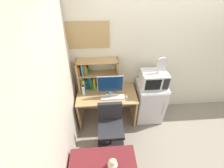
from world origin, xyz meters
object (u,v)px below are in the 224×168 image
object	(u,v)px
monitor	(110,85)
teddy_bear	(113,164)
keyboard	(112,97)
desk_fan	(161,64)
computer_mouse	(127,97)
hutch_bookshelf	(92,75)
desk_chair	(111,129)
wall_corkboard	(85,35)
water_bottle	(84,91)
mini_fridge	(149,102)
microwave	(154,79)

from	to	relation	value
monitor	teddy_bear	size ratio (longest dim) A/B	2.23
keyboard	desk_fan	world-z (taller)	desk_fan
computer_mouse	teddy_bear	world-z (taller)	computer_mouse
monitor	keyboard	world-z (taller)	monitor
computer_mouse	keyboard	bearing A→B (deg)	177.57
hutch_bookshelf	desk_chair	world-z (taller)	hutch_bookshelf
monitor	wall_corkboard	world-z (taller)	wall_corkboard
monitor	water_bottle	xyz separation A→B (m)	(-0.49, 0.06, -0.15)
keyboard	computer_mouse	size ratio (longest dim) A/B	4.05
desk_fan	monitor	bearing A→B (deg)	-175.16
hutch_bookshelf	teddy_bear	world-z (taller)	hutch_bookshelf
computer_mouse	hutch_bookshelf	bearing A→B (deg)	151.83
water_bottle	desk_chair	bearing A→B (deg)	-51.26
hutch_bookshelf	mini_fridge	distance (m)	1.29
hutch_bookshelf	teddy_bear	distance (m)	1.55
teddy_bear	wall_corkboard	size ratio (longest dim) A/B	0.26
water_bottle	desk_fan	bearing A→B (deg)	0.45
desk_chair	teddy_bear	distance (m)	0.72
desk_chair	desk_fan	bearing A→B (deg)	32.52
desk_fan	teddy_bear	world-z (taller)	desk_fan
mini_fridge	computer_mouse	bearing A→B (deg)	-163.51
mini_fridge	wall_corkboard	world-z (taller)	wall_corkboard
microwave	wall_corkboard	distance (m)	1.43
hutch_bookshelf	keyboard	world-z (taller)	hutch_bookshelf
teddy_bear	desk_fan	bearing A→B (deg)	53.76
microwave	wall_corkboard	xyz separation A→B (m)	(-1.19, 0.28, 0.74)
keyboard	mini_fridge	size ratio (longest dim) A/B	0.50
computer_mouse	water_bottle	xyz separation A→B (m)	(-0.79, 0.14, 0.08)
keyboard	desk_fan	distance (m)	1.04
hutch_bookshelf	desk_fan	size ratio (longest dim) A/B	2.52
monitor	mini_fridge	size ratio (longest dim) A/B	0.53
teddy_bear	wall_corkboard	bearing A→B (deg)	102.20
mini_fridge	desk_chair	world-z (taller)	desk_chair
desk_fan	wall_corkboard	world-z (taller)	wall_corkboard
computer_mouse	wall_corkboard	distance (m)	1.30
microwave	desk_chair	size ratio (longest dim) A/B	0.51
mini_fridge	wall_corkboard	distance (m)	1.80
desk_chair	teddy_bear	world-z (taller)	desk_chair
microwave	wall_corkboard	world-z (taller)	wall_corkboard
water_bottle	desk_chair	size ratio (longest dim) A/B	0.24
monitor	computer_mouse	size ratio (longest dim) A/B	4.29
microwave	teddy_bear	bearing A→B (deg)	-123.86
desk_fan	desk_chair	size ratio (longest dim) A/B	0.33
mini_fridge	desk_chair	xyz separation A→B (m)	(-0.84, -0.59, -0.03)
monitor	hutch_bookshelf	bearing A→B (deg)	141.02
desk_fan	desk_chair	bearing A→B (deg)	-147.48
hutch_bookshelf	mini_fridge	world-z (taller)	hutch_bookshelf
monitor	microwave	size ratio (longest dim) A/B	1.00
hutch_bookshelf	water_bottle	world-z (taller)	hutch_bookshelf
monitor	computer_mouse	world-z (taller)	monitor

